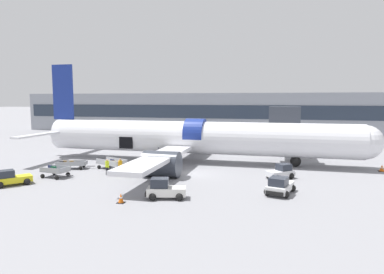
{
  "coord_description": "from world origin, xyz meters",
  "views": [
    {
      "loc": [
        8.19,
        -32.36,
        7.42
      ],
      "look_at": [
        -1.05,
        3.78,
        3.27
      ],
      "focal_mm": 32.0,
      "sensor_mm": 36.0,
      "label": 1
    }
  ],
  "objects_px": {
    "baggage_tug_rear": "(165,190)",
    "ground_crew_loader_b": "(152,159)",
    "baggage_tug_mid": "(280,186)",
    "ground_crew_loader_a": "(107,167)",
    "baggage_cart_queued": "(72,165)",
    "baggage_tug_lead": "(281,172)",
    "baggage_tug_spare": "(10,179)",
    "airplane": "(191,138)",
    "ground_crew_driver": "(132,168)",
    "ground_crew_supervisor": "(120,166)",
    "baggage_cart_loading": "(112,164)",
    "baggage_cart_empty": "(56,172)"
  },
  "relations": [
    {
      "from": "baggage_tug_spare",
      "to": "baggage_cart_queued",
      "type": "bearing_deg",
      "value": 82.57
    },
    {
      "from": "airplane",
      "to": "ground_crew_loader_a",
      "type": "relative_size",
      "value": 25.76
    },
    {
      "from": "baggage_cart_empty",
      "to": "ground_crew_supervisor",
      "type": "xyz_separation_m",
      "value": [
        5.34,
        2.89,
        0.3
      ]
    },
    {
      "from": "baggage_cart_empty",
      "to": "baggage_tug_spare",
      "type": "bearing_deg",
      "value": -115.85
    },
    {
      "from": "baggage_tug_mid",
      "to": "baggage_tug_spare",
      "type": "distance_m",
      "value": 22.72
    },
    {
      "from": "airplane",
      "to": "baggage_tug_rear",
      "type": "bearing_deg",
      "value": -83.09
    },
    {
      "from": "ground_crew_driver",
      "to": "airplane",
      "type": "bearing_deg",
      "value": 68.47
    },
    {
      "from": "baggage_tug_mid",
      "to": "ground_crew_driver",
      "type": "xyz_separation_m",
      "value": [
        -13.77,
        2.72,
        0.19
      ]
    },
    {
      "from": "baggage_tug_rear",
      "to": "ground_crew_loader_b",
      "type": "bearing_deg",
      "value": 115.06
    },
    {
      "from": "ground_crew_loader_a",
      "to": "ground_crew_loader_b",
      "type": "distance_m",
      "value": 5.97
    },
    {
      "from": "airplane",
      "to": "baggage_tug_lead",
      "type": "height_order",
      "value": "airplane"
    },
    {
      "from": "baggage_tug_mid",
      "to": "baggage_tug_rear",
      "type": "bearing_deg",
      "value": -157.95
    },
    {
      "from": "baggage_tug_spare",
      "to": "ground_crew_driver",
      "type": "bearing_deg",
      "value": 33.1
    },
    {
      "from": "ground_crew_loader_b",
      "to": "ground_crew_supervisor",
      "type": "distance_m",
      "value": 4.86
    },
    {
      "from": "baggage_cart_empty",
      "to": "ground_crew_driver",
      "type": "height_order",
      "value": "ground_crew_driver"
    },
    {
      "from": "ground_crew_loader_a",
      "to": "baggage_cart_queued",
      "type": "bearing_deg",
      "value": 161.06
    },
    {
      "from": "baggage_tug_rear",
      "to": "baggage_tug_spare",
      "type": "xyz_separation_m",
      "value": [
        -14.17,
        0.39,
        -0.06
      ]
    },
    {
      "from": "ground_crew_driver",
      "to": "baggage_tug_mid",
      "type": "bearing_deg",
      "value": -11.17
    },
    {
      "from": "airplane",
      "to": "baggage_tug_spare",
      "type": "relative_size",
      "value": 12.7
    },
    {
      "from": "baggage_cart_queued",
      "to": "ground_crew_loader_a",
      "type": "distance_m",
      "value": 5.4
    },
    {
      "from": "baggage_tug_lead",
      "to": "ground_crew_loader_a",
      "type": "bearing_deg",
      "value": -170.77
    },
    {
      "from": "baggage_tug_mid",
      "to": "ground_crew_loader_b",
      "type": "height_order",
      "value": "ground_crew_loader_b"
    },
    {
      "from": "baggage_tug_mid",
      "to": "baggage_cart_queued",
      "type": "relative_size",
      "value": 0.87
    },
    {
      "from": "airplane",
      "to": "baggage_tug_rear",
      "type": "distance_m",
      "value": 15.42
    },
    {
      "from": "baggage_cart_loading",
      "to": "ground_crew_loader_a",
      "type": "bearing_deg",
      "value": -72.27
    },
    {
      "from": "baggage_tug_mid",
      "to": "baggage_cart_loading",
      "type": "height_order",
      "value": "baggage_tug_mid"
    },
    {
      "from": "baggage_tug_lead",
      "to": "ground_crew_loader_a",
      "type": "distance_m",
      "value": 16.77
    },
    {
      "from": "baggage_tug_lead",
      "to": "ground_crew_loader_b",
      "type": "height_order",
      "value": "ground_crew_loader_b"
    },
    {
      "from": "baggage_cart_loading",
      "to": "ground_crew_loader_b",
      "type": "bearing_deg",
      "value": 37.26
    },
    {
      "from": "baggage_tug_spare",
      "to": "baggage_tug_rear",
      "type": "bearing_deg",
      "value": -1.59
    },
    {
      "from": "baggage_cart_queued",
      "to": "ground_crew_supervisor",
      "type": "relative_size",
      "value": 2.58
    },
    {
      "from": "ground_crew_driver",
      "to": "baggage_cart_loading",
      "type": "bearing_deg",
      "value": 141.84
    },
    {
      "from": "baggage_tug_mid",
      "to": "ground_crew_supervisor",
      "type": "relative_size",
      "value": 2.24
    },
    {
      "from": "baggage_tug_mid",
      "to": "ground_crew_supervisor",
      "type": "xyz_separation_m",
      "value": [
        -15.4,
        3.59,
        0.2
      ]
    },
    {
      "from": "baggage_tug_rear",
      "to": "ground_crew_loader_a",
      "type": "height_order",
      "value": "ground_crew_loader_a"
    },
    {
      "from": "ground_crew_loader_b",
      "to": "baggage_tug_mid",
      "type": "bearing_deg",
      "value": -30.7
    },
    {
      "from": "baggage_tug_spare",
      "to": "ground_crew_loader_a",
      "type": "height_order",
      "value": "ground_crew_loader_a"
    },
    {
      "from": "baggage_tug_rear",
      "to": "baggage_cart_loading",
      "type": "xyz_separation_m",
      "value": [
        -8.93,
        8.87,
        -0.1
      ]
    },
    {
      "from": "baggage_tug_lead",
      "to": "baggage_cart_queued",
      "type": "bearing_deg",
      "value": -177.52
    },
    {
      "from": "baggage_tug_lead",
      "to": "ground_crew_supervisor",
      "type": "xyz_separation_m",
      "value": [
        -15.51,
        -1.94,
        0.24
      ]
    },
    {
      "from": "airplane",
      "to": "baggage_tug_rear",
      "type": "relative_size",
      "value": 12.74
    },
    {
      "from": "ground_crew_supervisor",
      "to": "baggage_tug_mid",
      "type": "bearing_deg",
      "value": -13.12
    },
    {
      "from": "baggage_tug_rear",
      "to": "ground_crew_loader_b",
      "type": "relative_size",
      "value": 2.03
    },
    {
      "from": "baggage_cart_loading",
      "to": "baggage_cart_queued",
      "type": "xyz_separation_m",
      "value": [
        -4.25,
        -0.9,
        -0.12
      ]
    },
    {
      "from": "ground_crew_loader_a",
      "to": "baggage_cart_loading",
      "type": "bearing_deg",
      "value": 107.73
    },
    {
      "from": "baggage_tug_spare",
      "to": "ground_crew_loader_b",
      "type": "bearing_deg",
      "value": 51.85
    },
    {
      "from": "baggage_tug_rear",
      "to": "ground_crew_driver",
      "type": "relative_size",
      "value": 2.06
    },
    {
      "from": "baggage_cart_empty",
      "to": "ground_crew_supervisor",
      "type": "bearing_deg",
      "value": 28.44
    },
    {
      "from": "baggage_tug_mid",
      "to": "baggage_tug_rear",
      "type": "relative_size",
      "value": 1.1
    },
    {
      "from": "airplane",
      "to": "ground_crew_loader_a",
      "type": "distance_m",
      "value": 11.08
    }
  ]
}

